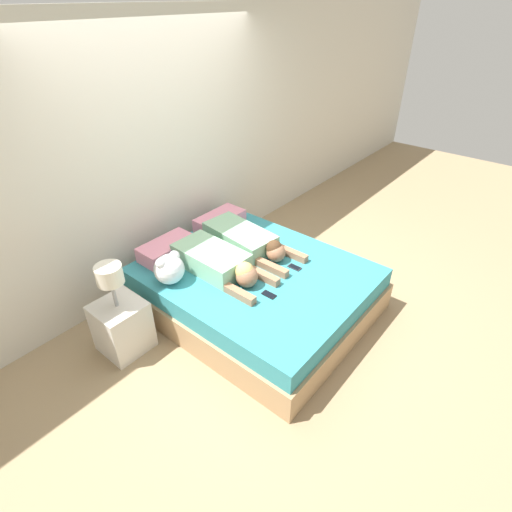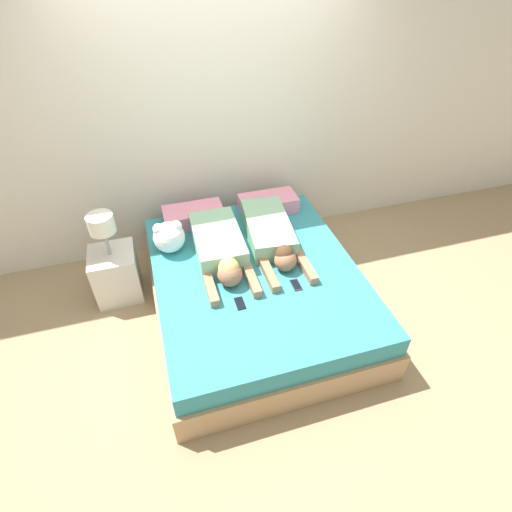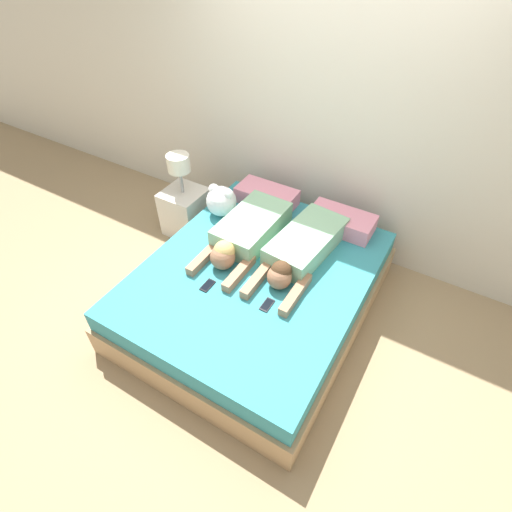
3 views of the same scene
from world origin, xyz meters
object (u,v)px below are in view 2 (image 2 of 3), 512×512
at_px(cell_phone_left, 240,303).
at_px(pillow_head_right, 268,203).
at_px(pillow_head_left, 194,216).
at_px(person_right, 271,235).
at_px(person_left, 220,248).
at_px(plush_toy, 169,236).
at_px(cell_phone_right, 296,285).
at_px(bed, 256,290).
at_px(nightstand, 115,270).

bearing_deg(cell_phone_left, pillow_head_right, 62.68).
xyz_separation_m(pillow_head_left, person_right, (0.61, -0.52, 0.01)).
xyz_separation_m(person_left, plush_toy, (-0.40, 0.23, 0.05)).
height_order(cell_phone_right, plush_toy, plush_toy).
bearing_deg(pillow_head_right, pillow_head_left, 180.00).
bearing_deg(cell_phone_right, bed, 133.15).
bearing_deg(person_right, bed, -127.52).
bearing_deg(cell_phone_right, person_right, 91.80).
relative_size(person_right, nightstand, 1.27).
relative_size(pillow_head_left, person_right, 0.50).
relative_size(person_left, plush_toy, 3.57).
distance_m(plush_toy, nightstand, 0.61).
bearing_deg(cell_phone_left, nightstand, 136.57).
xyz_separation_m(bed, cell_phone_left, (-0.23, -0.34, 0.24)).
bearing_deg(bed, person_left, 134.84).
xyz_separation_m(pillow_head_right, person_left, (-0.62, -0.58, 0.02)).
bearing_deg(person_left, pillow_head_right, 43.34).
xyz_separation_m(cell_phone_left, cell_phone_right, (0.48, 0.07, 0.00)).
xyz_separation_m(person_left, cell_phone_right, (0.50, -0.52, -0.09)).
bearing_deg(cell_phone_left, bed, 55.77).
bearing_deg(pillow_head_right, plush_toy, -160.71).
relative_size(pillow_head_left, nightstand, 0.64).
xyz_separation_m(bed, cell_phone_right, (0.25, -0.27, 0.24)).
height_order(cell_phone_left, cell_phone_right, same).
bearing_deg(plush_toy, person_right, -10.79).
distance_m(pillow_head_right, cell_phone_left, 1.31).
xyz_separation_m(plush_toy, nightstand, (-0.52, 0.07, -0.32)).
xyz_separation_m(person_left, person_right, (0.48, 0.06, -0.01)).
distance_m(person_left, person_right, 0.48).
height_order(person_left, cell_phone_right, person_left).
bearing_deg(person_right, person_left, -172.86).
xyz_separation_m(person_left, nightstand, (-0.92, 0.30, -0.27)).
bearing_deg(pillow_head_left, person_right, -40.69).
height_order(person_right, cell_phone_right, person_right).
bearing_deg(plush_toy, cell_phone_left, -62.83).
relative_size(person_right, cell_phone_left, 8.71).
bearing_deg(pillow_head_left, pillow_head_right, 0.00).
bearing_deg(nightstand, pillow_head_left, 19.73).
distance_m(pillow_head_left, nightstand, 0.87).
bearing_deg(bed, pillow_head_left, 114.25).
distance_m(pillow_head_right, nightstand, 1.58).
bearing_deg(bed, nightstand, 154.75).
bearing_deg(person_left, pillow_head_left, 102.47).
distance_m(person_right, cell_phone_right, 0.58).
relative_size(cell_phone_left, cell_phone_right, 1.00).
xyz_separation_m(pillow_head_left, cell_phone_right, (0.63, -1.10, -0.07)).
xyz_separation_m(bed, nightstand, (-1.16, 0.55, 0.06)).
distance_m(bed, pillow_head_right, 0.96).
relative_size(person_left, person_right, 0.92).
distance_m(pillow_head_right, person_left, 0.85).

